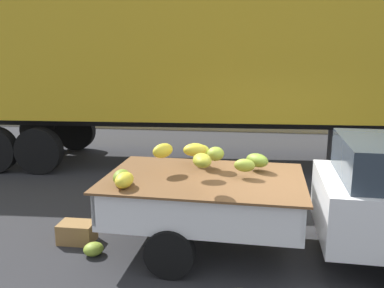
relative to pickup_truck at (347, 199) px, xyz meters
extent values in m
plane|color=#28282B|center=(-0.62, 0.18, -0.88)|extent=(220.00, 220.00, 0.00)
cube|color=gray|center=(-0.62, 9.36, -0.80)|extent=(80.00, 0.80, 0.16)
cube|color=#28333D|center=(0.40, -0.02, 0.56)|extent=(1.12, 1.57, 0.52)
cube|color=white|center=(-1.92, 0.09, -0.30)|extent=(2.71, 1.85, 0.08)
cube|color=white|center=(-1.89, 0.93, -0.04)|extent=(2.64, 0.17, 0.44)
cube|color=white|center=(-1.96, -0.75, -0.04)|extent=(2.64, 0.17, 0.44)
cube|color=white|center=(-0.63, 0.03, -0.04)|extent=(0.13, 1.73, 0.44)
cube|color=white|center=(-3.22, 0.14, -0.04)|extent=(0.13, 1.73, 0.44)
cube|color=#B21914|center=(-1.88, 0.96, -0.08)|extent=(2.53, 0.13, 0.07)
cube|color=brown|center=(-1.92, 0.09, 0.19)|extent=(2.84, 1.98, 0.03)
ellipsoid|color=yellow|center=(-2.53, 0.18, 0.54)|extent=(0.35, 0.41, 0.20)
ellipsoid|color=olive|center=(-1.19, 0.47, 0.36)|extent=(0.44, 0.44, 0.19)
ellipsoid|color=olive|center=(-2.98, -0.37, 0.30)|extent=(0.21, 0.33, 0.19)
ellipsoid|color=yellow|center=(-2.89, -0.52, 0.31)|extent=(0.25, 0.38, 0.20)
ellipsoid|color=#91A632|center=(-1.79, 0.42, 0.46)|extent=(0.30, 0.34, 0.20)
ellipsoid|color=#8EA22F|center=(-1.37, 0.11, 0.38)|extent=(0.31, 0.23, 0.18)
ellipsoid|color=gold|center=(-2.00, 0.55, 0.46)|extent=(0.26, 0.38, 0.17)
ellipsoid|color=gold|center=(-1.89, -0.58, 0.62)|extent=(0.31, 0.42, 0.16)
ellipsoid|color=gold|center=(-2.06, 0.07, 0.59)|extent=(0.39, 0.34, 0.18)
ellipsoid|color=#A5AD2F|center=(-2.14, 0.72, 0.44)|extent=(0.22, 0.33, 0.20)
cylinder|color=black|center=(0.68, 0.81, -0.56)|extent=(0.65, 0.23, 0.64)
cylinder|color=black|center=(-2.20, 0.94, -0.56)|extent=(0.65, 0.23, 0.64)
cylinder|color=black|center=(-2.27, -0.74, -0.56)|extent=(0.65, 0.23, 0.64)
cube|color=gold|center=(-2.56, 4.70, 1.72)|extent=(12.11, 3.07, 2.70)
cube|color=black|center=(-2.56, 4.70, 0.22)|extent=(11.05, 0.92, 0.30)
cylinder|color=black|center=(-6.21, 5.72, -0.34)|extent=(1.09, 0.35, 1.08)
cylinder|color=black|center=(-6.10, 3.33, -0.34)|extent=(1.09, 0.35, 1.08)
cylinder|color=black|center=(-7.29, 5.67, -0.34)|extent=(1.09, 0.35, 1.08)
cylinder|color=#38383A|center=(0.74, 4.85, -0.26)|extent=(0.18, 0.18, 1.25)
ellipsoid|color=olive|center=(-3.44, -0.32, -0.79)|extent=(0.39, 0.39, 0.18)
cube|color=olive|center=(-3.83, 0.04, -0.73)|extent=(0.52, 0.36, 0.30)
camera|label=1|loc=(-1.38, -5.41, 1.93)|focal=38.63mm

